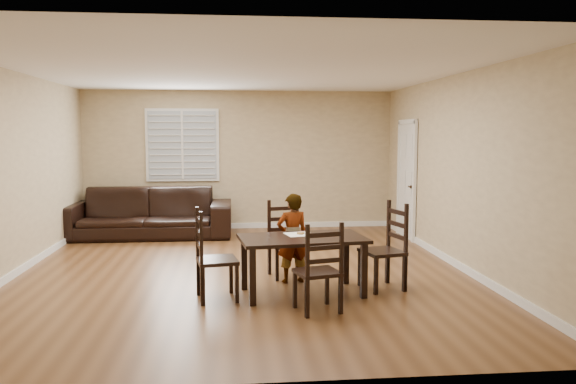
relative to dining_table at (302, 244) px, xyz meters
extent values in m
plane|color=brown|center=(-0.67, 1.17, -0.59)|extent=(7.00, 7.00, 0.00)
cube|color=#C8B387|center=(-0.67, 4.67, 0.76)|extent=(6.00, 0.04, 2.70)
cube|color=#C8B387|center=(-0.67, -2.33, 0.76)|extent=(6.00, 0.04, 2.70)
cube|color=#C8B387|center=(-3.67, 1.17, 0.76)|extent=(0.04, 7.00, 2.70)
cube|color=#C8B387|center=(2.33, 1.17, 0.76)|extent=(0.04, 7.00, 2.70)
cube|color=white|center=(-0.67, 1.17, 2.11)|extent=(6.00, 7.00, 0.04)
cube|color=white|center=(-1.77, 4.62, 1.06)|extent=(1.40, 0.08, 1.40)
cube|color=white|center=(2.30, 3.37, 0.44)|extent=(0.06, 0.94, 2.05)
cylinder|color=#332114|center=(2.27, 3.07, 0.36)|extent=(0.06, 0.06, 0.02)
cube|color=white|center=(-0.67, 4.65, -0.54)|extent=(6.00, 0.03, 0.10)
cube|color=white|center=(-3.66, 1.17, -0.54)|extent=(0.03, 7.00, 0.10)
cube|color=white|center=(2.31, 1.17, -0.54)|extent=(0.03, 7.00, 0.10)
cube|color=black|center=(0.00, 0.00, 0.07)|extent=(1.53, 0.98, 0.04)
cube|color=black|center=(-0.60, -0.40, -0.27)|extent=(0.08, 0.08, 0.64)
cube|color=black|center=(0.68, -0.24, -0.27)|extent=(0.08, 0.08, 0.64)
cube|color=black|center=(-0.68, 0.24, -0.27)|extent=(0.08, 0.08, 0.64)
cube|color=black|center=(0.60, 0.40, -0.27)|extent=(0.08, 0.08, 0.64)
cube|color=black|center=(-0.10, 0.81, -0.16)|extent=(0.53, 0.50, 0.04)
cube|color=black|center=(-0.14, 0.99, -0.09)|extent=(0.45, 0.13, 1.00)
cube|color=black|center=(-0.25, 0.59, -0.38)|extent=(0.05, 0.05, 0.41)
cube|color=black|center=(0.13, 0.67, -0.38)|extent=(0.05, 0.05, 0.41)
cube|color=black|center=(-0.33, 0.94, -0.38)|extent=(0.05, 0.05, 0.41)
cube|color=black|center=(0.05, 1.02, -0.38)|extent=(0.05, 0.05, 0.41)
cube|color=black|center=(0.08, -0.65, -0.17)|extent=(0.52, 0.50, 0.04)
cube|color=black|center=(0.13, -0.83, -0.10)|extent=(0.43, 0.15, 0.97)
cube|color=black|center=(0.22, -0.44, -0.39)|extent=(0.05, 0.05, 0.40)
cube|color=black|center=(-0.15, -0.53, -0.39)|extent=(0.05, 0.05, 0.40)
cube|color=black|center=(0.31, -0.78, -0.39)|extent=(0.05, 0.05, 0.40)
cube|color=black|center=(-0.06, -0.87, -0.39)|extent=(0.05, 0.05, 0.40)
cube|color=black|center=(-0.98, -0.12, -0.14)|extent=(0.51, 0.53, 0.04)
cube|color=black|center=(-1.18, -0.15, -0.07)|extent=(0.12, 0.47, 1.04)
cube|color=black|center=(-0.77, -0.29, -0.37)|extent=(0.05, 0.05, 0.43)
cube|color=black|center=(-0.83, 0.11, -0.37)|extent=(0.05, 0.05, 0.43)
cube|color=black|center=(-1.14, -0.35, -0.37)|extent=(0.05, 0.05, 0.43)
cube|color=black|center=(-1.20, 0.05, -0.37)|extent=(0.05, 0.05, 0.43)
cube|color=black|center=(0.98, 0.12, -0.13)|extent=(0.54, 0.57, 0.04)
cube|color=black|center=(1.18, 0.17, -0.06)|extent=(0.16, 0.47, 1.05)
cube|color=black|center=(0.75, 0.27, -0.37)|extent=(0.05, 0.05, 0.43)
cube|color=black|center=(0.85, -0.12, -0.37)|extent=(0.05, 0.05, 0.43)
cube|color=black|center=(1.12, 0.37, -0.37)|extent=(0.05, 0.05, 0.43)
cube|color=black|center=(1.22, -0.03, -0.37)|extent=(0.05, 0.05, 0.43)
imported|color=gray|center=(-0.06, 0.52, -0.02)|extent=(0.46, 0.36, 1.13)
cube|color=white|center=(-0.02, 0.16, 0.09)|extent=(0.37, 0.37, 0.00)
torus|color=#B07D3F|center=(0.00, 0.16, 0.11)|extent=(0.09, 0.09, 0.03)
torus|color=silver|center=(0.00, 0.16, 0.12)|extent=(0.08, 0.08, 0.02)
imported|color=black|center=(-2.37, 3.90, -0.14)|extent=(3.03, 1.19, 0.89)
camera|label=1|loc=(-0.78, -6.39, 1.29)|focal=35.00mm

